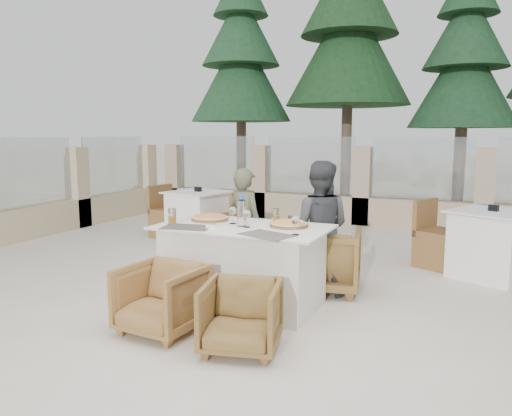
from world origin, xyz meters
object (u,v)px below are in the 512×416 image
at_px(water_bottle, 241,211).
at_px(diner_left, 245,225).
at_px(bg_table_a, 198,217).
at_px(armchair_far_left, 246,252).
at_px(wine_glass_corner, 295,224).
at_px(armchair_far_right, 325,260).
at_px(armchair_near_left, 161,299).
at_px(wine_glass_centre, 233,214).
at_px(diner_right, 319,227).
at_px(pizza_right, 289,224).
at_px(dining_table, 243,266).
at_px(pizza_left, 210,218).
at_px(wine_glass_near, 247,218).
at_px(olive_dish, 213,226).
at_px(beer_glass_right, 276,215).
at_px(beer_glass_left, 172,216).
at_px(bg_table_b, 491,245).
at_px(armchair_near_right, 241,317).

distance_m(water_bottle, diner_left, 0.84).
bearing_deg(bg_table_a, armchair_far_left, -32.34).
relative_size(wine_glass_corner, armchair_far_right, 0.25).
bearing_deg(diner_left, armchair_near_left, 108.18).
relative_size(wine_glass_centre, diner_right, 0.13).
height_order(water_bottle, bg_table_a, water_bottle).
bearing_deg(armchair_far_left, pizza_right, 121.21).
distance_m(dining_table, pizza_left, 0.62).
distance_m(wine_glass_near, olive_dish, 0.32).
bearing_deg(wine_glass_near, diner_left, 116.76).
bearing_deg(bg_table_a, wine_glass_near, -38.67).
distance_m(wine_glass_corner, armchair_near_left, 1.28).
xyz_separation_m(beer_glass_right, armchair_far_left, (-0.58, 0.52, -0.54)).
distance_m(wine_glass_centre, beer_glass_left, 0.58).
bearing_deg(armchair_far_right, wine_glass_corner, 79.70).
xyz_separation_m(armchair_far_right, bg_table_b, (1.58, 1.21, 0.06)).
distance_m(armchair_near_left, bg_table_a, 3.49).
xyz_separation_m(olive_dish, armchair_far_right, (0.79, 0.97, -0.46)).
xyz_separation_m(pizza_right, olive_dish, (-0.61, -0.35, -0.00)).
height_order(dining_table, armchair_far_left, dining_table).
bearing_deg(water_bottle, pizza_left, 160.19).
xyz_separation_m(armchair_far_right, armchair_near_right, (-0.15, -1.69, -0.06)).
relative_size(olive_dish, bg_table_b, 0.07).
bearing_deg(wine_glass_corner, bg_table_a, 134.76).
xyz_separation_m(pizza_left, beer_glass_right, (0.64, 0.17, 0.04)).
bearing_deg(wine_glass_corner, wine_glass_near, 164.47).
relative_size(olive_dish, armchair_far_left, 0.17).
xyz_separation_m(wine_glass_corner, armchair_near_left, (-0.92, -0.67, -0.58)).
distance_m(beer_glass_right, bg_table_a, 2.87).
relative_size(dining_table, water_bottle, 5.56).
relative_size(pizza_left, wine_glass_near, 2.02).
bearing_deg(armchair_near_right, wine_glass_centre, 106.21).
height_order(beer_glass_left, bg_table_b, beer_glass_left).
bearing_deg(pizza_left, diner_left, 78.86).
relative_size(armchair_near_left, bg_table_a, 0.38).
xyz_separation_m(wine_glass_near, armchair_far_right, (0.52, 0.82, -0.53)).
bearing_deg(wine_glass_corner, wine_glass_centre, 160.32).
height_order(water_bottle, diner_left, diner_left).
distance_m(dining_table, wine_glass_near, 0.48).
distance_m(olive_dish, armchair_far_left, 1.15).
height_order(olive_dish, diner_left, diner_left).
height_order(wine_glass_near, beer_glass_left, wine_glass_near).
distance_m(wine_glass_corner, diner_left, 1.32).
height_order(pizza_left, armchair_near_left, pizza_left).
xyz_separation_m(diner_left, bg_table_b, (2.48, 1.26, -0.25)).
bearing_deg(olive_dish, beer_glass_right, 51.18).
height_order(olive_dish, diner_right, diner_right).
height_order(pizza_left, diner_right, diner_right).
bearing_deg(wine_glass_centre, armchair_far_right, 44.17).
distance_m(water_bottle, wine_glass_centre, 0.16).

